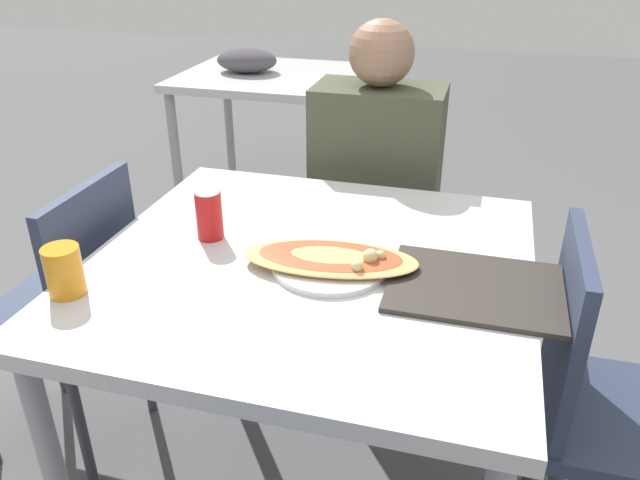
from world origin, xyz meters
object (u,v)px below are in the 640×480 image
object	(u,v)px
person_seated	(376,172)
chair_far_seated	(379,215)
drink_glass	(64,271)
chair_side_left	(69,307)
dining_table	(310,287)
chair_side_right	(606,396)
soda_can	(209,215)
pizza_main	(331,260)

from	to	relation	value
person_seated	chair_far_seated	bearing A→B (deg)	-90.00
drink_glass	chair_side_left	bearing A→B (deg)	131.99
dining_table	drink_glass	world-z (taller)	drink_glass
dining_table	chair_side_left	xyz separation A→B (m)	(-0.71, -0.01, -0.18)
chair_side_right	drink_glass	bearing A→B (deg)	-76.41
chair_side_right	soda_can	size ratio (longest dim) A/B	7.02
person_seated	drink_glass	distance (m)	1.11
soda_can	drink_glass	xyz separation A→B (m)	(-0.19, -0.33, -0.01)
chair_far_seated	drink_glass	distance (m)	1.25
chair_far_seated	chair_side_left	distance (m)	1.11
person_seated	drink_glass	size ratio (longest dim) A/B	10.93
chair_far_seated	pizza_main	world-z (taller)	chair_far_seated
dining_table	chair_side_right	bearing A→B (deg)	0.24
chair_far_seated	chair_side_left	world-z (taller)	same
chair_side_right	person_seated	world-z (taller)	person_seated
dining_table	chair_far_seated	bearing A→B (deg)	88.31
dining_table	soda_can	xyz separation A→B (m)	(-0.27, 0.05, 0.14)
soda_can	drink_glass	distance (m)	0.38
chair_side_right	person_seated	distance (m)	1.01
dining_table	drink_glass	distance (m)	0.55
chair_side_right	pizza_main	world-z (taller)	chair_side_right
person_seated	drink_glass	world-z (taller)	person_seated
dining_table	drink_glass	bearing A→B (deg)	-148.77
pizza_main	person_seated	bearing A→B (deg)	92.64
chair_far_seated	pizza_main	distance (m)	0.89
soda_can	drink_glass	bearing A→B (deg)	-119.92
chair_side_left	chair_side_right	world-z (taller)	same
chair_far_seated	person_seated	distance (m)	0.24
pizza_main	dining_table	bearing A→B (deg)	160.24
pizza_main	drink_glass	xyz separation A→B (m)	(-0.52, -0.26, 0.04)
chair_side_right	dining_table	bearing A→B (deg)	-89.76
person_seated	pizza_main	size ratio (longest dim) A/B	2.84
drink_glass	soda_can	bearing A→B (deg)	60.08
drink_glass	dining_table	bearing A→B (deg)	31.23
dining_table	drink_glass	xyz separation A→B (m)	(-0.46, -0.28, 0.13)
chair_far_seated	chair_side_right	xyz separation A→B (m)	(0.68, -0.82, 0.00)
person_seated	pizza_main	world-z (taller)	person_seated
pizza_main	chair_far_seated	bearing A→B (deg)	92.30
chair_side_left	soda_can	distance (m)	0.54
person_seated	chair_side_left	bearing A→B (deg)	44.56
chair_side_left	soda_can	world-z (taller)	soda_can
dining_table	person_seated	world-z (taller)	person_seated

